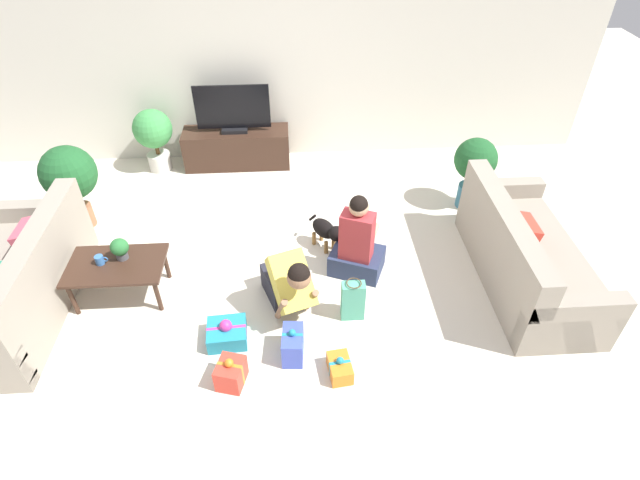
# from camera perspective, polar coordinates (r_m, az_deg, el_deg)

# --- Properties ---
(ground_plane) EXTENTS (16.00, 16.00, 0.00)m
(ground_plane) POSITION_cam_1_polar(r_m,az_deg,el_deg) (5.16, -4.41, -4.50)
(ground_plane) COLOR beige
(wall_back) EXTENTS (8.40, 0.06, 2.60)m
(wall_back) POSITION_cam_1_polar(r_m,az_deg,el_deg) (6.75, -5.09, 19.62)
(wall_back) COLOR beige
(wall_back) RESTS_ON ground_plane
(sofa_left) EXTENTS (0.86, 1.94, 0.85)m
(sofa_left) POSITION_cam_1_polar(r_m,az_deg,el_deg) (5.42, -31.11, -4.47)
(sofa_left) COLOR gray
(sofa_left) RESTS_ON ground_plane
(sofa_right) EXTENTS (0.86, 1.94, 0.85)m
(sofa_right) POSITION_cam_1_polar(r_m,az_deg,el_deg) (5.34, 22.30, -1.79)
(sofa_right) COLOR gray
(sofa_right) RESTS_ON ground_plane
(coffee_table) EXTENTS (0.90, 0.57, 0.41)m
(coffee_table) POSITION_cam_1_polar(r_m,az_deg,el_deg) (5.12, -22.22, -2.93)
(coffee_table) COLOR #382319
(coffee_table) RESTS_ON ground_plane
(tv_console) EXTENTS (1.40, 0.44, 0.50)m
(tv_console) POSITION_cam_1_polar(r_m,az_deg,el_deg) (6.95, -9.45, 10.34)
(tv_console) COLOR #382319
(tv_console) RESTS_ON ground_plane
(tv) EXTENTS (0.96, 0.20, 0.62)m
(tv) POSITION_cam_1_polar(r_m,az_deg,el_deg) (6.71, -9.93, 14.27)
(tv) COLOR black
(tv) RESTS_ON tv_console
(potted_plant_corner_right) EXTENTS (0.49, 0.49, 0.89)m
(potted_plant_corner_right) POSITION_cam_1_polar(r_m,az_deg,el_deg) (6.11, 17.25, 8.22)
(potted_plant_corner_right) COLOR #336B84
(potted_plant_corner_right) RESTS_ON ground_plane
(potted_plant_corner_left) EXTENTS (0.60, 0.60, 1.00)m
(potted_plant_corner_left) POSITION_cam_1_polar(r_m,az_deg,el_deg) (6.11, -26.74, 6.59)
(potted_plant_corner_left) COLOR #A36042
(potted_plant_corner_left) RESTS_ON ground_plane
(potted_plant_back_left) EXTENTS (0.50, 0.50, 0.85)m
(potted_plant_back_left) POSITION_cam_1_polar(r_m,az_deg,el_deg) (6.97, -18.49, 11.47)
(potted_plant_back_left) COLOR beige
(potted_plant_back_left) RESTS_ON ground_plane
(person_kneeling) EXTENTS (0.56, 0.85, 0.81)m
(person_kneeling) POSITION_cam_1_polar(r_m,az_deg,el_deg) (4.59, -3.60, -4.92)
(person_kneeling) COLOR #23232D
(person_kneeling) RESTS_ON ground_plane
(person_sitting) EXTENTS (0.63, 0.60, 0.96)m
(person_sitting) POSITION_cam_1_polar(r_m,az_deg,el_deg) (5.02, 4.27, -0.63)
(person_sitting) COLOR #283351
(person_sitting) RESTS_ON ground_plane
(dog) EXTENTS (0.37, 0.45, 0.38)m
(dog) POSITION_cam_1_polar(r_m,az_deg,el_deg) (5.34, 0.85, 1.06)
(dog) COLOR black
(dog) RESTS_ON ground_plane
(gift_box_a) EXTENTS (0.27, 0.29, 0.29)m
(gift_box_a) POSITION_cam_1_polar(r_m,az_deg,el_deg) (4.30, -10.15, -14.75)
(gift_box_a) COLOR red
(gift_box_a) RESTS_ON ground_plane
(gift_box_b) EXTENTS (0.21, 0.29, 0.21)m
(gift_box_b) POSITION_cam_1_polar(r_m,az_deg,el_deg) (4.32, 2.28, -14.38)
(gift_box_b) COLOR orange
(gift_box_b) RESTS_ON ground_plane
(gift_box_c) EXTENTS (0.37, 0.34, 0.24)m
(gift_box_c) POSITION_cam_1_polar(r_m,az_deg,el_deg) (4.61, -10.57, -10.41)
(gift_box_c) COLOR teal
(gift_box_c) RESTS_ON ground_plane
(gift_box_d) EXTENTS (0.20, 0.32, 0.33)m
(gift_box_d) POSITION_cam_1_polar(r_m,az_deg,el_deg) (4.40, -3.12, -11.87)
(gift_box_d) COLOR #3D51BC
(gift_box_d) RESTS_ON ground_plane
(gift_bag_a) EXTENTS (0.22, 0.14, 0.44)m
(gift_bag_a) POSITION_cam_1_polar(r_m,az_deg,el_deg) (4.65, 3.78, -6.90)
(gift_bag_a) COLOR #4CA384
(gift_bag_a) RESTS_ON ground_plane
(mug) EXTENTS (0.12, 0.08, 0.09)m
(mug) POSITION_cam_1_polar(r_m,az_deg,el_deg) (5.12, -23.85, -2.09)
(mug) COLOR #386BAD
(mug) RESTS_ON coffee_table
(tabletop_plant) EXTENTS (0.17, 0.17, 0.22)m
(tabletop_plant) POSITION_cam_1_polar(r_m,az_deg,el_deg) (5.05, -21.91, -0.88)
(tabletop_plant) COLOR #4C4C51
(tabletop_plant) RESTS_ON coffee_table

